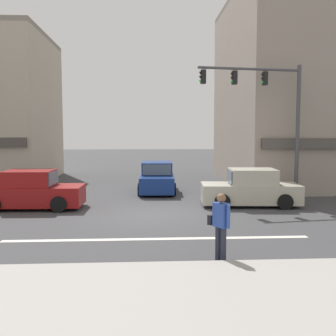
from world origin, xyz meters
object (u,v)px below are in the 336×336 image
object	(u,v)px
sedan_crossing_rightbound	(32,191)
pedestrian_foreground_with_bag	(220,223)
street_tree	(290,118)
sedan_approaching_near	(157,179)
traffic_light_mast	(272,107)
sedan_parked_curbside	(250,189)

from	to	relation	value
sedan_crossing_rightbound	pedestrian_foreground_with_bag	distance (m)	9.58
street_tree	sedan_approaching_near	size ratio (longest dim) A/B	1.37
pedestrian_foreground_with_bag	sedan_crossing_rightbound	bearing A→B (deg)	132.43
traffic_light_mast	sedan_parked_curbside	distance (m)	4.06
sedan_crossing_rightbound	pedestrian_foreground_with_bag	bearing A→B (deg)	-47.57
street_tree	sedan_crossing_rightbound	xyz separation A→B (m)	(-12.99, -6.09, -3.25)
traffic_light_mast	sedan_crossing_rightbound	world-z (taller)	traffic_light_mast
sedan_crossing_rightbound	sedan_parked_curbside	xyz separation A→B (m)	(9.14, 0.11, 0.00)
sedan_parked_curbside	pedestrian_foreground_with_bag	xyz separation A→B (m)	(-2.67, -7.18, 0.24)
street_tree	traffic_light_mast	world-z (taller)	traffic_light_mast
sedan_parked_curbside	pedestrian_foreground_with_bag	world-z (taller)	pedestrian_foreground_with_bag
sedan_approaching_near	pedestrian_foreground_with_bag	bearing A→B (deg)	-84.02
traffic_light_mast	sedan_crossing_rightbound	bearing A→B (deg)	-171.91
traffic_light_mast	sedan_parked_curbside	xyz separation A→B (m)	(-1.30, -1.37, -3.59)
traffic_light_mast	sedan_approaching_near	world-z (taller)	traffic_light_mast
sedan_approaching_near	pedestrian_foreground_with_bag	xyz separation A→B (m)	(1.19, -11.34, 0.24)
traffic_light_mast	sedan_crossing_rightbound	distance (m)	11.13
street_tree	sedan_approaching_near	distance (m)	8.56
street_tree	sedan_parked_curbside	distance (m)	7.81
sedan_parked_curbside	pedestrian_foreground_with_bag	bearing A→B (deg)	-110.41
traffic_light_mast	street_tree	bearing A→B (deg)	61.00
street_tree	traffic_light_mast	distance (m)	5.27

